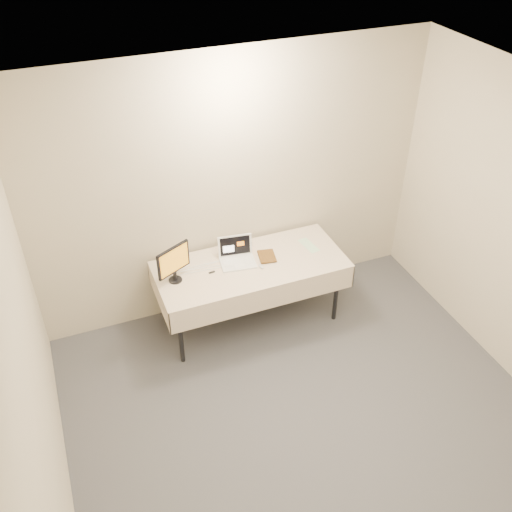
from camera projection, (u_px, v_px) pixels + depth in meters
name	position (u px, v px, depth m)	size (l,w,h in m)	color
ground	(346.00, 486.00, 4.45)	(5.00, 5.00, 0.00)	#3E3E43
back_wall	(233.00, 187.00, 5.53)	(4.00, 0.10, 2.70)	beige
table	(251.00, 269.00, 5.59)	(1.86, 0.81, 0.74)	black
laptop	(237.00, 256.00, 5.56)	(0.37, 0.32, 0.24)	silver
monitor	(174.00, 262.00, 5.21)	(0.34, 0.18, 0.38)	black
book	(259.00, 249.00, 5.56)	(0.16, 0.02, 0.22)	#905D1A
alarm_clock	(246.00, 245.00, 5.77)	(0.12, 0.08, 0.05)	black
clicker	(261.00, 266.00, 5.50)	(0.04, 0.08, 0.02)	silver
paper_form	(309.00, 245.00, 5.80)	(0.10, 0.27, 0.00)	#B2DCAF
usb_dongle	(212.00, 272.00, 5.43)	(0.06, 0.02, 0.01)	black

